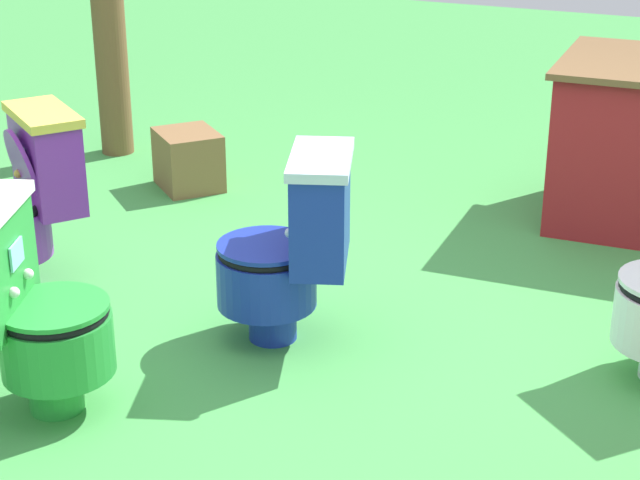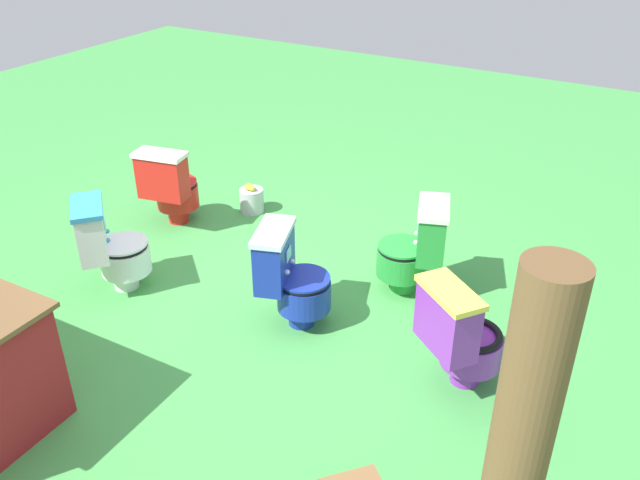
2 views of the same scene
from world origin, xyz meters
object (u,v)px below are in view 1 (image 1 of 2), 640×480
at_px(toilet_blue, 291,247).
at_px(toilet_green, 25,307).
at_px(small_crate, 188,160).
at_px(toilet_purple, 25,198).

xyz_separation_m(toilet_blue, toilet_green, (-0.57, -0.79, 0.00)).
bearing_deg(toilet_green, toilet_blue, 124.03).
bearing_deg(toilet_green, small_crate, 176.59).
xyz_separation_m(toilet_blue, small_crate, (-1.20, 1.32, -0.22)).
xyz_separation_m(toilet_green, small_crate, (-0.63, 2.10, -0.22)).
bearing_deg(toilet_blue, small_crate, 23.19).
height_order(toilet_purple, toilet_green, same).
relative_size(toilet_blue, small_crate, 2.14).
height_order(toilet_green, small_crate, toilet_green).
distance_m(toilet_purple, toilet_blue, 1.21).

